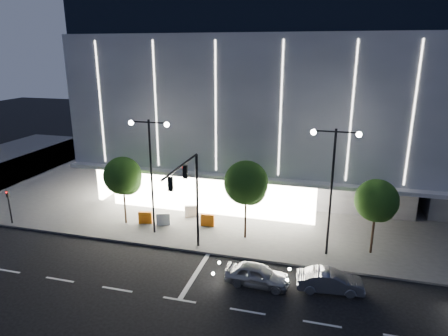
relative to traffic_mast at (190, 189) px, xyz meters
name	(u,v)px	position (x,y,z in m)	size (l,w,h in m)	color
ground	(158,281)	(-1.00, -3.34, -5.03)	(160.00, 160.00, 0.00)	black
sidewalk_museum	(285,174)	(4.00, 20.66, -4.95)	(70.00, 40.00, 0.15)	#474747
museum	(268,94)	(1.98, 18.97, 4.25)	(30.00, 25.80, 18.00)	#4C4C51
traffic_mast	(190,189)	(0.00, 0.00, 0.00)	(0.33, 5.89, 7.07)	black
street_lamp_west	(151,160)	(-4.00, 2.66, 0.93)	(3.16, 0.36, 9.00)	black
street_lamp_east	(333,174)	(9.00, 2.66, 0.93)	(3.16, 0.36, 9.00)	black
ped_signal_far	(9,203)	(-16.00, 1.16, -3.14)	(0.22, 0.24, 3.00)	black
tree_left	(123,178)	(-6.97, 3.68, -0.99)	(3.02, 3.02, 5.72)	black
tree_mid	(246,185)	(3.03, 3.68, -0.69)	(3.25, 3.25, 6.15)	black
tree_right	(377,203)	(12.03, 3.68, -1.14)	(2.91, 2.91, 5.51)	black
car_lead	(257,275)	(5.01, -2.11, -4.35)	(1.60, 3.98, 1.35)	#9C9FA3
car_second	(330,281)	(9.30, -1.61, -4.38)	(1.36, 3.90, 1.29)	gray
barrier_a	(145,218)	(-5.41, 3.99, -4.38)	(1.10, 0.25, 1.00)	orange
barrier_b	(163,219)	(-3.87, 4.08, -4.38)	(1.10, 0.25, 1.00)	silver
barrier_c	(207,220)	(-0.36, 4.84, -4.38)	(1.10, 0.25, 1.00)	#DA5E0C
barrier_d	(191,211)	(-2.26, 6.25, -4.38)	(1.10, 0.25, 1.00)	white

